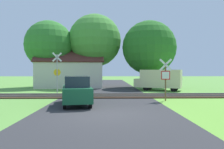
% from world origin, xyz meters
% --- Properties ---
extents(ground_plane, '(160.00, 160.00, 0.00)m').
position_xyz_m(ground_plane, '(0.00, 0.00, 0.00)').
color(ground_plane, '#5B933D').
extents(road_asphalt, '(7.18, 80.00, 0.01)m').
position_xyz_m(road_asphalt, '(0.00, 2.00, 0.00)').
color(road_asphalt, '#2D2D30').
rests_on(road_asphalt, ground).
extents(rail_track, '(60.00, 2.60, 0.22)m').
position_xyz_m(rail_track, '(0.00, 7.23, 0.06)').
color(rail_track, '#422D1E').
rests_on(rail_track, ground).
extents(stop_sign_near, '(0.87, 0.22, 2.97)m').
position_xyz_m(stop_sign_near, '(4.19, 4.68, 1.69)').
color(stop_sign_near, brown).
rests_on(stop_sign_near, ground).
extents(crossing_sign_far, '(0.86, 0.24, 3.81)m').
position_xyz_m(crossing_sign_far, '(-4.46, 9.35, 2.13)').
color(crossing_sign_far, '#9E9EA5').
rests_on(crossing_sign_far, ground).
extents(house, '(8.84, 6.63, 5.09)m').
position_xyz_m(house, '(-4.72, 18.02, 1.80)').
color(house, beige).
rests_on(house, ground).
extents(tree_right, '(6.84, 6.84, 8.53)m').
position_xyz_m(tree_right, '(5.42, 17.29, 5.10)').
color(tree_right, '#513823').
rests_on(tree_right, ground).
extents(tree_left, '(6.21, 6.21, 8.61)m').
position_xyz_m(tree_left, '(-7.46, 17.87, 5.50)').
color(tree_left, '#513823').
rests_on(tree_left, ground).
extents(tree_center, '(6.97, 6.97, 9.66)m').
position_xyz_m(tree_center, '(-1.59, 18.65, 6.16)').
color(tree_center, '#513823').
rests_on(tree_center, ground).
extents(mail_truck, '(5.23, 3.72, 2.24)m').
position_xyz_m(mail_truck, '(5.71, 12.86, 1.24)').
color(mail_truck, beige).
rests_on(mail_truck, ground).
extents(parked_car, '(2.33, 4.23, 1.78)m').
position_xyz_m(parked_car, '(-1.78, 2.93, 0.89)').
color(parked_car, '#144C2D').
rests_on(parked_car, ground).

